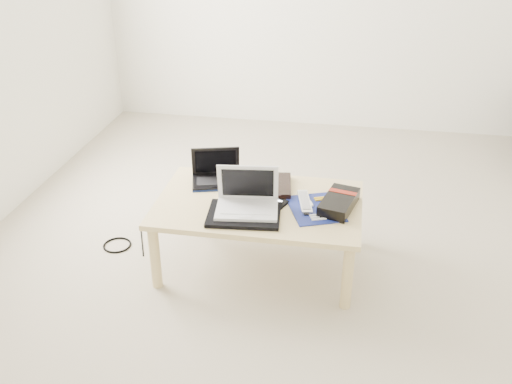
% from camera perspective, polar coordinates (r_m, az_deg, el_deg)
% --- Properties ---
extents(ground, '(4.00, 4.00, 0.00)m').
position_cam_1_polar(ground, '(3.46, 5.65, -5.21)').
color(ground, beige).
rests_on(ground, ground).
extents(coffee_table, '(1.10, 0.70, 0.40)m').
position_cam_1_polar(coffee_table, '(3.09, 0.28, -1.78)').
color(coffee_table, tan).
rests_on(coffee_table, ground).
extents(book, '(0.36, 0.31, 0.03)m').
position_cam_1_polar(book, '(3.20, 0.55, 0.68)').
color(book, black).
rests_on(book, coffee_table).
extents(netbook, '(0.32, 0.26, 0.20)m').
position_cam_1_polar(netbook, '(3.27, -4.00, 1.70)').
color(netbook, black).
rests_on(netbook, coffee_table).
extents(tablet, '(0.33, 0.30, 0.02)m').
position_cam_1_polar(tablet, '(3.04, 0.07, -1.16)').
color(tablet, black).
rests_on(tablet, coffee_table).
extents(remote, '(0.11, 0.25, 0.02)m').
position_cam_1_polar(remote, '(3.06, 4.89, -0.98)').
color(remote, silver).
rests_on(remote, coffee_table).
extents(neoprene_sleeve, '(0.39, 0.30, 0.02)m').
position_cam_1_polar(neoprene_sleeve, '(2.93, -1.21, -2.26)').
color(neoprene_sleeve, black).
rests_on(neoprene_sleeve, coffee_table).
extents(white_laptop, '(0.34, 0.26, 0.23)m').
position_cam_1_polar(white_laptop, '(2.95, -0.89, -0.83)').
color(white_laptop, silver).
rests_on(white_laptop, neoprene_sleeve).
extents(motherboard, '(0.36, 0.39, 0.01)m').
position_cam_1_polar(motherboard, '(3.01, 5.99, -1.65)').
color(motherboard, navy).
rests_on(motherboard, coffee_table).
extents(gpu_box, '(0.22, 0.33, 0.07)m').
position_cam_1_polar(gpu_box, '(3.03, 8.29, -1.05)').
color(gpu_box, black).
rests_on(gpu_box, coffee_table).
extents(cable_coil, '(0.10, 0.10, 0.01)m').
position_cam_1_polar(cable_coil, '(3.04, -3.56, -1.23)').
color(cable_coil, black).
rests_on(cable_coil, coffee_table).
extents(floor_cable_coil, '(0.17, 0.17, 0.01)m').
position_cam_1_polar(floor_cable_coil, '(3.52, -13.71, -5.18)').
color(floor_cable_coil, black).
rests_on(floor_cable_coil, ground).
extents(floor_cable_trail, '(0.14, 0.32, 0.01)m').
position_cam_1_polar(floor_cable_trail, '(3.54, -11.34, -4.76)').
color(floor_cable_trail, black).
rests_on(floor_cable_trail, ground).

